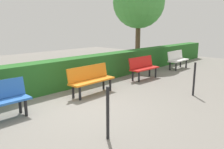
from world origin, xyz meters
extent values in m
plane|color=gray|center=(0.00, 0.00, 0.00)|extent=(23.68, 23.68, 0.00)
cube|color=white|center=(-6.73, -0.58, 0.41)|extent=(1.39, 0.44, 0.05)
cube|color=white|center=(-6.73, -0.77, 0.65)|extent=(1.38, 0.13, 0.42)
cylinder|color=black|center=(-7.27, -0.44, 0.20)|extent=(0.07, 0.07, 0.39)
cylinder|color=black|center=(-7.27, -0.74, 0.20)|extent=(0.07, 0.07, 0.39)
cylinder|color=black|center=(-6.19, -0.43, 0.20)|extent=(0.07, 0.07, 0.39)
cylinder|color=black|center=(-6.18, -0.73, 0.20)|extent=(0.07, 0.07, 0.39)
cube|color=red|center=(-3.87, -0.54, 0.41)|extent=(1.39, 0.46, 0.05)
cube|color=red|center=(-3.88, -0.73, 0.65)|extent=(1.38, 0.17, 0.42)
cylinder|color=black|center=(-4.41, -0.37, 0.20)|extent=(0.07, 0.07, 0.39)
cylinder|color=black|center=(-4.42, -0.67, 0.20)|extent=(0.07, 0.07, 0.39)
cylinder|color=black|center=(-3.33, -0.41, 0.20)|extent=(0.07, 0.07, 0.39)
cylinder|color=black|center=(-3.34, -0.71, 0.20)|extent=(0.07, 0.07, 0.39)
cube|color=orange|center=(-1.15, -0.53, 0.41)|extent=(1.57, 0.46, 0.05)
cube|color=orange|center=(-1.15, -0.72, 0.65)|extent=(1.57, 0.15, 0.42)
cylinder|color=black|center=(-1.79, -0.40, 0.20)|extent=(0.07, 0.07, 0.39)
cylinder|color=black|center=(-1.78, -0.70, 0.20)|extent=(0.07, 0.07, 0.39)
cylinder|color=black|center=(-0.52, -0.37, 0.20)|extent=(0.07, 0.07, 0.39)
cylinder|color=black|center=(-0.52, -0.67, 0.20)|extent=(0.07, 0.07, 0.39)
cylinder|color=black|center=(1.06, -0.38, 0.20)|extent=(0.07, 0.07, 0.39)
cylinder|color=black|center=(1.05, -0.68, 0.20)|extent=(0.07, 0.07, 0.39)
cube|color=#266023|center=(-1.22, -1.78, 0.48)|extent=(19.68, 0.64, 0.97)
cylinder|color=brown|center=(-6.90, -3.16, 1.21)|extent=(0.26, 0.26, 2.43)
sphere|color=#479942|center=(-6.90, -3.16, 3.25)|extent=(2.75, 2.75, 2.75)
cylinder|color=black|center=(-3.13, 1.76, 0.50)|extent=(0.06, 0.06, 1.00)
cylinder|color=black|center=(0.54, 1.76, 0.50)|extent=(0.06, 0.06, 1.00)
camera|label=1|loc=(3.33, 4.47, 2.07)|focal=36.62mm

